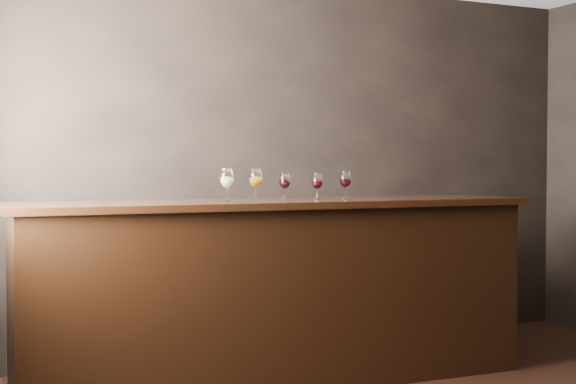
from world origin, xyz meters
name	(u,v)px	position (x,y,z in m)	size (l,w,h in m)	color
room_shell	(428,88)	(-0.23, 0.11, 1.81)	(5.02, 4.52, 2.81)	black
bar_counter	(277,295)	(-0.53, 1.37, 0.57)	(3.27, 0.71, 1.14)	black
bar_top	(277,203)	(-0.53, 1.37, 1.16)	(3.37, 0.78, 0.04)	black
back_bar_shelf	(245,293)	(-0.50, 2.03, 0.48)	(2.69, 0.40, 0.97)	black
glass_white	(227,179)	(-0.88, 1.36, 1.33)	(0.09, 0.09, 0.21)	white
glass_amber	(256,179)	(-0.67, 1.39, 1.32)	(0.09, 0.09, 0.21)	white
glass_red_a	(285,181)	(-0.47, 1.39, 1.30)	(0.07, 0.07, 0.18)	white
glass_red_b	(317,182)	(-0.25, 1.35, 1.30)	(0.07, 0.07, 0.17)	white
glass_red_c	(345,180)	(-0.03, 1.37, 1.31)	(0.08, 0.08, 0.19)	white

